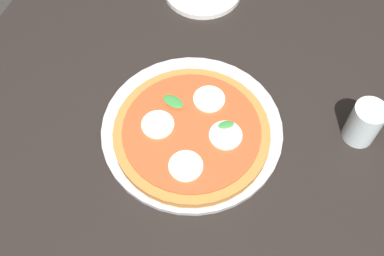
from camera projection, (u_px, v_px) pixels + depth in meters
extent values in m
plane|color=#2D2B28|center=(190.00, 247.00, 1.55)|extent=(6.00, 6.00, 0.00)
cube|color=black|center=(190.00, 148.00, 0.96)|extent=(1.42, 1.12, 0.04)
cube|color=black|center=(123.00, 12.00, 1.66)|extent=(0.07, 0.07, 0.67)
cylinder|color=#B2B2B7|center=(192.00, 129.00, 0.96)|extent=(0.37, 0.37, 0.01)
cylinder|color=#B27033|center=(191.00, 133.00, 0.93)|extent=(0.32, 0.32, 0.02)
cylinder|color=#CC4723|center=(191.00, 130.00, 0.92)|extent=(0.28, 0.28, 0.00)
cylinder|color=#F4EACC|center=(186.00, 166.00, 0.88)|extent=(0.07, 0.07, 0.00)
cylinder|color=#F4EACC|center=(226.00, 135.00, 0.91)|extent=(0.07, 0.07, 0.00)
cylinder|color=#F4EACC|center=(209.00, 99.00, 0.96)|extent=(0.07, 0.07, 0.00)
cylinder|color=#F4EACC|center=(157.00, 127.00, 0.92)|extent=(0.07, 0.07, 0.00)
ellipsoid|color=#337F38|center=(173.00, 101.00, 0.95)|extent=(0.04, 0.05, 0.00)
ellipsoid|color=#337F38|center=(226.00, 125.00, 0.92)|extent=(0.03, 0.04, 0.00)
cylinder|color=silver|center=(364.00, 123.00, 0.91)|extent=(0.06, 0.06, 0.09)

